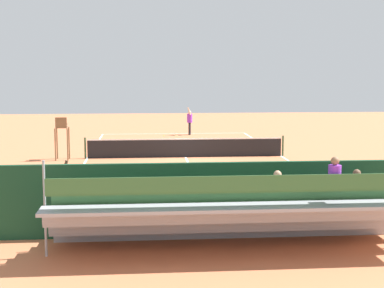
{
  "coord_description": "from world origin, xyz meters",
  "views": [
    {
      "loc": [
        2.12,
        29.11,
        4.47
      ],
      "look_at": [
        0.0,
        4.0,
        1.2
      ],
      "focal_mm": 53.61,
      "sensor_mm": 36.0,
      "label": 1
    }
  ],
  "objects": [
    {
      "name": "bleacher_stand",
      "position": [
        -0.22,
        15.33,
        0.92
      ],
      "size": [
        9.06,
        2.4,
        2.48
      ],
      "color": "#9EA0A5",
      "rests_on": "ground"
    },
    {
      "name": "ground_plane",
      "position": [
        0.0,
        0.0,
        0.0
      ],
      "size": [
        60.0,
        60.0,
        0.0
      ],
      "primitive_type": "plane",
      "color": "#CC7047"
    },
    {
      "name": "courtside_bench",
      "position": [
        -1.63,
        13.27,
        0.56
      ],
      "size": [
        1.8,
        0.4,
        0.93
      ],
      "color": "#9E754C",
      "rests_on": "ground"
    },
    {
      "name": "backdrop_wall",
      "position": [
        0.0,
        14.0,
        1.0
      ],
      "size": [
        18.0,
        0.16,
        2.0
      ],
      "primitive_type": "cube",
      "color": "#194228",
      "rests_on": "ground"
    },
    {
      "name": "equipment_bag",
      "position": [
        0.53,
        13.4,
        0.18
      ],
      "size": [
        0.9,
        0.36,
        0.36
      ],
      "primitive_type": "cube",
      "color": "#334C8C",
      "rests_on": "ground"
    },
    {
      "name": "tennis_racket",
      "position": [
        -0.08,
        -9.8,
        0.01
      ],
      "size": [
        0.58,
        0.35,
        0.03
      ],
      "color": "black",
      "rests_on": "ground"
    },
    {
      "name": "umpire_chair",
      "position": [
        6.2,
        0.33,
        1.31
      ],
      "size": [
        0.67,
        0.67,
        2.14
      ],
      "color": "brown",
      "rests_on": "ground"
    },
    {
      "name": "tennis_ball_near",
      "position": [
        0.79,
        -9.43,
        0.03
      ],
      "size": [
        0.07,
        0.07,
        0.07
      ],
      "primitive_type": "sphere",
      "color": "#CCDB33",
      "rests_on": "ground"
    },
    {
      "name": "line_judge",
      "position": [
        4.38,
        13.0,
        1.02
      ],
      "size": [
        0.39,
        0.54,
        1.93
      ],
      "color": "#232328",
      "rests_on": "ground"
    },
    {
      "name": "court_line_markings",
      "position": [
        0.0,
        -0.04,
        0.0
      ],
      "size": [
        10.1,
        22.2,
        0.01
      ],
      "color": "white",
      "rests_on": "ground"
    },
    {
      "name": "tennis_player",
      "position": [
        -1.03,
        -10.19,
        1.02
      ],
      "size": [
        0.43,
        0.55,
        1.93
      ],
      "color": "black",
      "rests_on": "ground"
    },
    {
      "name": "tennis_net",
      "position": [
        0.0,
        0.0,
        0.5
      ],
      "size": [
        10.3,
        0.1,
        1.07
      ],
      "color": "black",
      "rests_on": "ground"
    }
  ]
}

